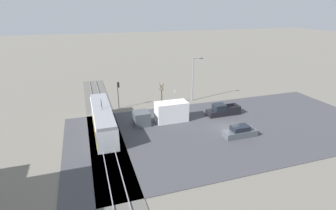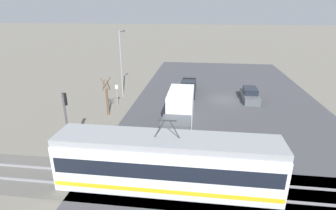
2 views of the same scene
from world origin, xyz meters
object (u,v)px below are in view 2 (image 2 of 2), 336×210
Objects in this scene: pickup_truck at (188,88)px; street_lamp_near_crossing at (121,59)px; light_rail_tram at (167,163)px; street_tree at (107,98)px; no_parking_sign at (117,94)px; box_truck at (180,111)px; sedan_car_0 at (250,95)px; traffic_light_pole at (66,114)px.

street_lamp_near_crossing is (8.30, 1.68, 3.93)m from pickup_truck.
light_rail_tram is 13.64m from street_tree.
street_tree is 1.58× the size of no_parking_sign.
street_tree is 2.44m from no_parking_sign.
light_rail_tram is at bearing 89.91° from box_truck.
no_parking_sign reaches higher than pickup_truck.
street_tree reaches higher than box_truck.
street_tree is at bearing 83.41° from no_parking_sign.
box_truck is at bearing 166.06° from street_tree.
light_rail_tram is 1.67× the size of street_lamp_near_crossing.
no_parking_sign reaches higher than sedan_car_0.
street_lamp_near_crossing is (0.20, -6.38, 2.88)m from street_tree.
pickup_truck is 18.07m from traffic_light_pole.
street_lamp_near_crossing reaches higher than no_parking_sign.
box_truck is 8.05m from street_tree.
street_lamp_near_crossing reaches higher than traffic_light_pole.
traffic_light_pole is at bearing 41.33° from sedan_car_0.
pickup_truck is at bearing -91.68° from box_truck.
street_lamp_near_crossing is (8.00, -8.32, 3.22)m from box_truck.
street_tree is at bearing 44.85° from pickup_truck.
street_lamp_near_crossing reaches higher than sedan_car_0.
pickup_truck is 9.68m from no_parking_sign.
traffic_light_pole is (8.50, 15.78, 2.34)m from pickup_truck.
traffic_light_pole is 14.19m from street_lamp_near_crossing.
street_tree is (15.70, 6.44, 1.13)m from sedan_car_0.
street_lamp_near_crossing is at bearing -90.82° from traffic_light_pole.
sedan_car_0 is 15.96m from no_parking_sign.
street_tree is at bearing 91.78° from street_lamp_near_crossing.
light_rail_tram is 2.93× the size of sedan_car_0.
sedan_car_0 is (-7.60, 1.62, -0.07)m from pickup_truck.
light_rail_tram reaches higher than sedan_car_0.
traffic_light_pole is 7.83m from street_tree.
sedan_car_0 is 16.40m from street_lamp_near_crossing.
traffic_light_pole is at bearing 61.69° from pickup_truck.
street_tree is 7.00m from street_lamp_near_crossing.
street_tree is at bearing 22.31° from sedan_car_0.
no_parking_sign is (7.53, -4.35, 0.05)m from box_truck.
light_rail_tram is at bearing 118.91° from no_parking_sign.
sedan_car_0 is 1.15× the size of street_tree.
pickup_truck is 11.47m from street_tree.
street_lamp_near_crossing is at bearing -88.22° from street_tree.
pickup_truck is (-0.31, -19.25, -0.94)m from light_rail_tram.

